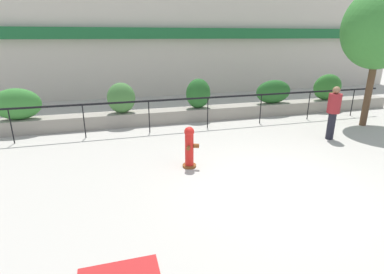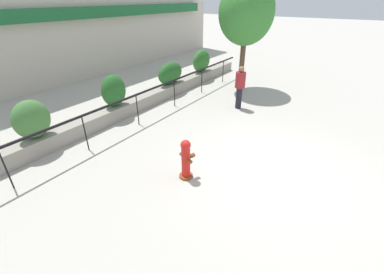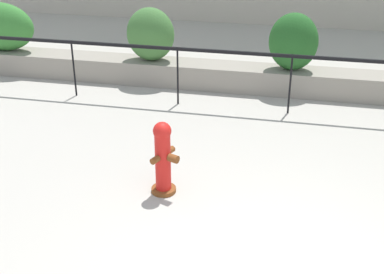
% 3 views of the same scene
% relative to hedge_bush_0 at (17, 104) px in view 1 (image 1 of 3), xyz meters
% --- Properties ---
extents(ground_plane, '(120.00, 120.00, 0.00)m').
position_rel_hedge_bush_0_xyz_m(ground_plane, '(6.45, -6.00, -1.04)').
color(ground_plane, '#B2ADA3').
extents(building_facade, '(30.00, 1.36, 8.00)m').
position_rel_hedge_bush_0_xyz_m(building_facade, '(6.45, 5.98, 2.95)').
color(building_facade, beige).
rests_on(building_facade, ground).
extents(planter_wall_low, '(18.00, 0.70, 0.50)m').
position_rel_hedge_bush_0_xyz_m(planter_wall_low, '(6.45, 0.00, -0.79)').
color(planter_wall_low, gray).
rests_on(planter_wall_low, ground).
extents(fence_railing_segment, '(15.00, 0.05, 1.15)m').
position_rel_hedge_bush_0_xyz_m(fence_railing_segment, '(6.45, -1.10, -0.02)').
color(fence_railing_segment, black).
rests_on(fence_railing_segment, ground).
extents(hedge_bush_0, '(1.56, 0.67, 1.07)m').
position_rel_hedge_bush_0_xyz_m(hedge_bush_0, '(0.00, 0.00, 0.00)').
color(hedge_bush_0, '#387F33').
rests_on(hedge_bush_0, planter_wall_low).
extents(hedge_bush_1, '(1.02, 0.70, 1.12)m').
position_rel_hedge_bush_0_xyz_m(hedge_bush_1, '(3.46, 0.00, 0.03)').
color(hedge_bush_1, '#427538').
rests_on(hedge_bush_1, planter_wall_low).
extents(hedge_bush_2, '(0.98, 0.68, 1.16)m').
position_rel_hedge_bush_0_xyz_m(hedge_bush_2, '(6.42, 0.00, 0.04)').
color(hedge_bush_2, '#235B23').
rests_on(hedge_bush_2, planter_wall_low).
extents(hedge_bush_3, '(1.58, 0.57, 0.98)m').
position_rel_hedge_bush_0_xyz_m(hedge_bush_3, '(9.75, 0.00, -0.05)').
color(hedge_bush_3, '#235B23').
rests_on(hedge_bush_3, planter_wall_low).
extents(hedge_bush_4, '(1.42, 0.57, 1.14)m').
position_rel_hedge_bush_0_xyz_m(hedge_bush_4, '(12.45, 0.00, 0.03)').
color(hedge_bush_4, '#2D6B28').
rests_on(hedge_bush_4, planter_wall_low).
extents(fire_hydrant, '(0.48, 0.47, 1.08)m').
position_rel_hedge_bush_0_xyz_m(fire_hydrant, '(4.88, -4.31, -0.48)').
color(fire_hydrant, brown).
rests_on(fire_hydrant, ground).
extents(street_tree, '(2.67, 2.40, 4.89)m').
position_rel_hedge_bush_0_xyz_m(street_tree, '(12.25, -2.41, 2.43)').
color(street_tree, brown).
rests_on(street_tree, ground).
extents(pedestrian, '(0.46, 0.46, 1.73)m').
position_rel_hedge_bush_0_xyz_m(pedestrian, '(9.92, -3.41, -0.05)').
color(pedestrian, black).
rests_on(pedestrian, ground).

